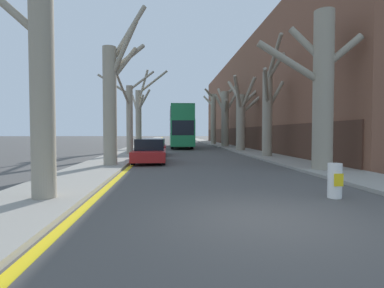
# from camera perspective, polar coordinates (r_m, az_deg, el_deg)

# --- Properties ---
(ground_plane) EXTENTS (300.00, 300.00, 0.00)m
(ground_plane) POSITION_cam_1_polar(r_m,az_deg,el_deg) (6.36, 13.33, -13.80)
(ground_plane) COLOR #4C4947
(sidewalk_left) EXTENTS (2.56, 120.00, 0.12)m
(sidewalk_left) POSITION_cam_1_polar(r_m,az_deg,el_deg) (55.94, -8.13, 0.42)
(sidewalk_left) COLOR gray
(sidewalk_left) RESTS_ON ground
(sidewalk_right) EXTENTS (2.56, 120.00, 0.12)m
(sidewalk_right) POSITION_cam_1_polar(r_m,az_deg,el_deg) (56.30, 2.67, 0.45)
(sidewalk_right) COLOR gray
(sidewalk_right) RESTS_ON ground
(building_facade_right) EXTENTS (10.08, 49.91, 11.60)m
(building_facade_right) POSITION_cam_1_polar(r_m,az_deg,el_deg) (39.35, 15.52, 7.99)
(building_facade_right) COLOR brown
(building_facade_right) RESTS_ON ground
(kerb_line_stripe) EXTENTS (0.24, 120.00, 0.01)m
(kerb_line_stripe) POSITION_cam_1_polar(r_m,az_deg,el_deg) (55.87, -6.64, 0.37)
(kerb_line_stripe) COLOR yellow
(kerb_line_stripe) RESTS_ON ground
(street_tree_left_0) EXTENTS (3.13, 2.00, 8.10)m
(street_tree_left_0) POSITION_cam_1_polar(r_m,az_deg,el_deg) (8.56, -26.74, 16.27)
(street_tree_left_0) COLOR gray
(street_tree_left_0) RESTS_ON ground
(street_tree_left_1) EXTENTS (2.19, 3.00, 8.33)m
(street_tree_left_1) POSITION_cam_1_polar(r_m,az_deg,el_deg) (15.82, -14.79, 8.88)
(street_tree_left_1) COLOR gray
(street_tree_left_1) RESTS_ON ground
(street_tree_left_2) EXTENTS (4.21, 4.34, 6.76)m
(street_tree_left_2) POSITION_cam_1_polar(r_m,az_deg,el_deg) (23.17, -11.88, 5.48)
(street_tree_left_2) COLOR gray
(street_tree_left_2) RESTS_ON ground
(street_tree_left_3) EXTENTS (3.96, 3.96, 8.03)m
(street_tree_left_3) POSITION_cam_1_polar(r_m,az_deg,el_deg) (31.06, -9.93, 5.62)
(street_tree_left_3) COLOR gray
(street_tree_left_3) RESTS_ON ground
(street_tree_right_0) EXTENTS (4.45, 2.48, 7.37)m
(street_tree_right_0) POSITION_cam_1_polar(r_m,az_deg,el_deg) (14.69, 23.43, 10.36)
(street_tree_right_0) COLOR gray
(street_tree_right_0) RESTS_ON ground
(street_tree_right_1) EXTENTS (2.45, 3.30, 7.76)m
(street_tree_right_1) POSITION_cam_1_polar(r_m,az_deg,el_deg) (21.36, 14.31, 6.65)
(street_tree_right_1) COLOR gray
(street_tree_right_1) RESTS_ON ground
(street_tree_right_2) EXTENTS (3.75, 4.97, 6.96)m
(street_tree_right_2) POSITION_cam_1_polar(r_m,az_deg,el_deg) (28.30, 9.44, 5.39)
(street_tree_right_2) COLOR gray
(street_tree_right_2) RESTS_ON ground
(street_tree_right_3) EXTENTS (3.05, 3.44, 7.58)m
(street_tree_right_3) POSITION_cam_1_polar(r_m,az_deg,el_deg) (36.56, 6.34, 5.38)
(street_tree_right_3) COLOR gray
(street_tree_right_3) RESTS_ON ground
(street_tree_right_4) EXTENTS (1.91, 2.77, 8.20)m
(street_tree_right_4) POSITION_cam_1_polar(r_m,az_deg,el_deg) (44.44, 4.01, 5.20)
(street_tree_right_4) COLOR gray
(street_tree_right_4) RESTS_ON ground
(double_decker_bus) EXTENTS (2.47, 11.50, 4.67)m
(double_decker_bus) POSITION_cam_1_polar(r_m,az_deg,el_deg) (35.21, -2.19, 3.62)
(double_decker_bus) COLOR #1E7F47
(double_decker_bus) RESTS_ON ground
(parked_car_0) EXTENTS (1.84, 4.28, 1.38)m
(parked_car_0) POSITION_cam_1_polar(r_m,az_deg,el_deg) (17.66, -8.02, -1.41)
(parked_car_0) COLOR maroon
(parked_car_0) RESTS_ON ground
(parked_car_1) EXTENTS (1.82, 4.06, 1.29)m
(parked_car_1) POSITION_cam_1_polar(r_m,az_deg,el_deg) (23.34, -7.21, -0.61)
(parked_car_1) COLOR maroon
(parked_car_1) RESTS_ON ground
(traffic_bollard) EXTENTS (0.36, 0.37, 0.93)m
(traffic_bollard) POSITION_cam_1_polar(r_m,az_deg,el_deg) (8.90, 25.55, -6.31)
(traffic_bollard) COLOR white
(traffic_bollard) RESTS_ON ground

